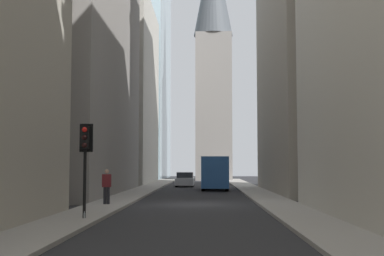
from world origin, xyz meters
name	(u,v)px	position (x,y,z in m)	size (l,w,h in m)	color
ground_plane	(194,204)	(0.00, 0.00, 0.00)	(135.00, 135.00, 0.00)	#262628
sidewalk_right	(113,203)	(0.00, 4.50, 0.07)	(90.00, 2.20, 0.14)	gray
sidewalk_left	(277,203)	(0.00, -4.50, 0.07)	(90.00, 2.20, 0.14)	gray
building_left_midfar	(331,3)	(11.35, -10.59, 14.90)	(17.73, 10.50, 29.77)	gray
building_right_midfar	(56,20)	(8.91, 10.59, 12.99)	(19.93, 10.50, 25.96)	gray
building_right_far	(110,93)	(30.43, 10.60, 10.51)	(16.73, 10.00, 21.03)	#B7B2A5
glass_tower_distant	(124,9)	(52.18, 12.60, 27.53)	(21.50, 14.00, 55.06)	#9EB7C1
church_spire	(213,50)	(42.38, -1.81, 18.39)	(5.49, 5.49, 35.14)	gray
delivery_truck	(214,173)	(15.89, -1.40, 1.46)	(6.46, 2.25, 2.84)	#285699
sedan_silver	(185,180)	(22.27, 1.40, 0.66)	(4.30, 1.78, 1.42)	#B7BABF
traffic_light_foreground	(85,148)	(-8.56, 4.03, 2.79)	(0.43, 0.52, 3.62)	black
pedestrian	(107,185)	(-1.82, 4.50, 1.12)	(0.26, 0.44, 1.79)	black
discarded_bottle	(84,215)	(-8.68, 3.99, 0.25)	(0.07, 0.07, 0.27)	#999EA3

